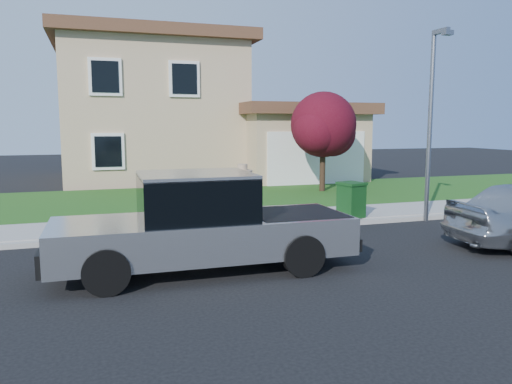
# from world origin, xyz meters

# --- Properties ---
(ground) EXTENTS (80.00, 80.00, 0.00)m
(ground) POSITION_xyz_m (0.00, 0.00, 0.00)
(ground) COLOR black
(ground) RESTS_ON ground
(curb) EXTENTS (40.00, 0.20, 0.12)m
(curb) POSITION_xyz_m (1.00, 2.90, 0.06)
(curb) COLOR gray
(curb) RESTS_ON ground
(sidewalk) EXTENTS (40.00, 2.00, 0.15)m
(sidewalk) POSITION_xyz_m (1.00, 4.00, 0.07)
(sidewalk) COLOR gray
(sidewalk) RESTS_ON ground
(lawn) EXTENTS (40.00, 7.00, 0.10)m
(lawn) POSITION_xyz_m (1.00, 8.50, 0.05)
(lawn) COLOR #1E4C15
(lawn) RESTS_ON ground
(house) EXTENTS (14.00, 11.30, 6.85)m
(house) POSITION_xyz_m (1.31, 16.38, 3.17)
(house) COLOR tan
(house) RESTS_ON ground
(pickup_truck) EXTENTS (5.59, 2.19, 1.83)m
(pickup_truck) POSITION_xyz_m (-0.94, -0.03, 0.85)
(pickup_truck) COLOR black
(pickup_truck) RESTS_ON ground
(woman) EXTENTS (0.61, 0.44, 1.83)m
(woman) POSITION_xyz_m (0.33, 1.63, 0.86)
(woman) COLOR tan
(woman) RESTS_ON ground
(ornamental_tree) EXTENTS (2.82, 2.54, 3.86)m
(ornamental_tree) POSITION_xyz_m (5.79, 8.84, 2.57)
(ornamental_tree) COLOR black
(ornamental_tree) RESTS_ON lawn
(trash_bin) EXTENTS (0.73, 0.80, 0.97)m
(trash_bin) POSITION_xyz_m (3.94, 3.24, 0.64)
(trash_bin) COLOR #0F3712
(trash_bin) RESTS_ON sidewalk
(street_lamp) EXTENTS (0.26, 0.67, 5.19)m
(street_lamp) POSITION_xyz_m (6.05, 2.69, 2.96)
(street_lamp) COLOR slate
(street_lamp) RESTS_ON ground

